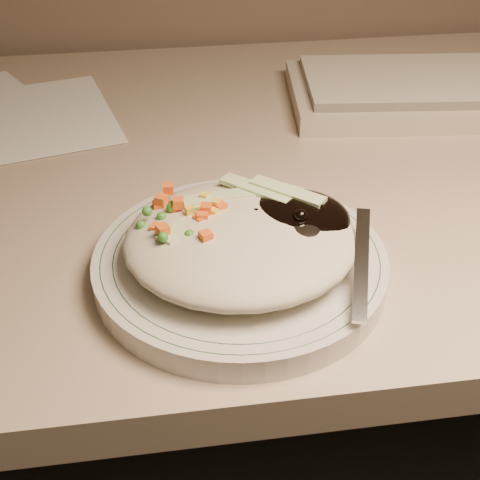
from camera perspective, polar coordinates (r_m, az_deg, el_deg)
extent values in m
cube|color=tan|center=(0.77, 4.82, 6.22)|extent=(1.40, 0.70, 0.04)
cylinder|color=beige|center=(0.57, 0.00, -2.13)|extent=(0.25, 0.25, 0.02)
torus|color=#144723|center=(0.56, 0.00, -1.32)|extent=(0.23, 0.23, 0.00)
torus|color=#144723|center=(0.56, 0.00, -1.32)|extent=(0.21, 0.21, 0.00)
ellipsoid|color=#BCB499|center=(0.54, 0.08, 0.05)|extent=(0.19, 0.18, 0.04)
ellipsoid|color=black|center=(0.56, 4.41, 1.72)|extent=(0.10, 0.09, 0.03)
ellipsoid|color=orange|center=(0.56, -4.82, 1.02)|extent=(0.08, 0.08, 0.02)
sphere|color=black|center=(0.55, 1.35, 2.18)|extent=(0.01, 0.01, 0.01)
sphere|color=black|center=(0.56, 4.18, 2.75)|extent=(0.01, 0.01, 0.01)
sphere|color=black|center=(0.56, 6.64, 2.86)|extent=(0.01, 0.01, 0.01)
sphere|color=black|center=(0.57, 5.62, 3.04)|extent=(0.01, 0.01, 0.01)
sphere|color=black|center=(0.54, 5.18, 2.03)|extent=(0.01, 0.01, 0.01)
sphere|color=black|center=(0.55, 4.07, 2.33)|extent=(0.01, 0.01, 0.01)
sphere|color=black|center=(0.57, 4.97, 3.01)|extent=(0.01, 0.01, 0.01)
cube|color=orange|center=(0.55, -5.29, 3.17)|extent=(0.01, 0.01, 0.01)
cube|color=orange|center=(0.54, -3.44, 1.11)|extent=(0.01, 0.01, 0.01)
cube|color=orange|center=(0.57, -6.75, 3.41)|extent=(0.01, 0.01, 0.01)
cube|color=orange|center=(0.54, -2.91, 2.68)|extent=(0.01, 0.01, 0.01)
cube|color=orange|center=(0.54, -3.22, 2.01)|extent=(0.01, 0.01, 0.01)
cube|color=orange|center=(0.57, -6.92, 2.94)|extent=(0.01, 0.01, 0.01)
cube|color=orange|center=(0.56, -5.53, 2.86)|extent=(0.01, 0.01, 0.01)
cube|color=orange|center=(0.54, -3.40, 1.70)|extent=(0.01, 0.01, 0.01)
cube|color=orange|center=(0.55, -1.71, 2.80)|extent=(0.01, 0.01, 0.01)
cube|color=orange|center=(0.57, -6.17, 4.40)|extent=(0.01, 0.01, 0.01)
cube|color=orange|center=(0.52, -6.60, 0.87)|extent=(0.01, 0.01, 0.01)
cube|color=orange|center=(0.52, -2.93, 0.29)|extent=(0.01, 0.01, 0.01)
cube|color=orange|center=(0.54, -7.13, 0.94)|extent=(0.01, 0.01, 0.01)
cube|color=orange|center=(0.57, -6.83, 2.72)|extent=(0.01, 0.01, 0.01)
sphere|color=#388C28|center=(0.55, -3.35, 2.13)|extent=(0.01, 0.01, 0.01)
sphere|color=#388C28|center=(0.52, -6.59, 0.24)|extent=(0.01, 0.01, 0.01)
sphere|color=#388C28|center=(0.55, -6.72, 1.97)|extent=(0.01, 0.01, 0.01)
sphere|color=#388C28|center=(0.55, -7.95, 2.44)|extent=(0.01, 0.01, 0.01)
sphere|color=#388C28|center=(0.55, -3.70, 2.36)|extent=(0.01, 0.01, 0.01)
sphere|color=#388C28|center=(0.53, -2.67, 0.21)|extent=(0.01, 0.01, 0.01)
sphere|color=#388C28|center=(0.55, -4.87, 1.47)|extent=(0.01, 0.01, 0.01)
sphere|color=#388C28|center=(0.53, -5.44, 0.20)|extent=(0.01, 0.01, 0.01)
sphere|color=#388C28|center=(0.55, -8.45, 1.24)|extent=(0.01, 0.01, 0.01)
sphere|color=#388C28|center=(0.55, -5.67, 2.98)|extent=(0.01, 0.01, 0.01)
sphere|color=#388C28|center=(0.55, -5.89, 2.77)|extent=(0.01, 0.01, 0.01)
sphere|color=#388C28|center=(0.54, -6.57, 0.94)|extent=(0.01, 0.01, 0.01)
sphere|color=#388C28|center=(0.52, -4.34, 0.44)|extent=(0.01, 0.01, 0.01)
sphere|color=#388C28|center=(0.57, -1.50, 3.35)|extent=(0.01, 0.01, 0.01)
cube|color=yellow|center=(0.55, -3.83, 2.35)|extent=(0.01, 0.01, 0.01)
cube|color=yellow|center=(0.54, -2.23, 2.34)|extent=(0.01, 0.01, 0.01)
cube|color=yellow|center=(0.56, -4.96, 2.41)|extent=(0.01, 0.01, 0.01)
cube|color=yellow|center=(0.54, -4.32, 2.52)|extent=(0.01, 0.01, 0.01)
cube|color=yellow|center=(0.55, -4.84, 1.35)|extent=(0.01, 0.01, 0.01)
cube|color=yellow|center=(0.55, -2.06, 3.10)|extent=(0.01, 0.01, 0.01)
cube|color=yellow|center=(0.56, -3.05, 3.68)|extent=(0.01, 0.01, 0.01)
cube|color=yellow|center=(0.55, -3.85, 1.35)|extent=(0.01, 0.01, 0.01)
cube|color=#B2D18C|center=(0.57, -1.51, 3.69)|extent=(0.07, 0.02, 0.00)
cube|color=#B2D18C|center=(0.57, 1.41, 4.36)|extent=(0.06, 0.06, 0.00)
cube|color=#B2D18C|center=(0.54, -4.28, 1.58)|extent=(0.06, 0.06, 0.00)
cube|color=#B2D18C|center=(0.57, 4.07, 4.18)|extent=(0.06, 0.06, 0.00)
ellipsoid|color=silver|center=(0.54, 5.24, 1.15)|extent=(0.05, 0.06, 0.01)
cube|color=silver|center=(0.53, 10.32, -1.87)|extent=(0.04, 0.11, 0.03)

